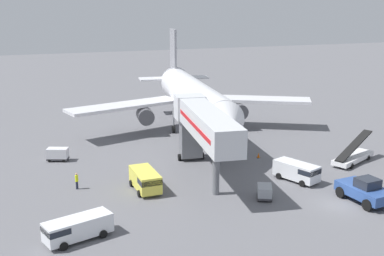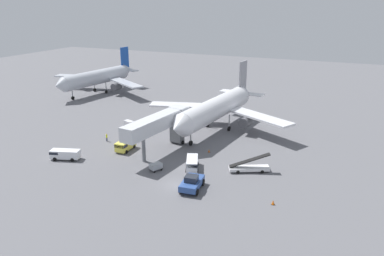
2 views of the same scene
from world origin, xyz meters
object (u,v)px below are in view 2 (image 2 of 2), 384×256
baggage_cart_rear_right (129,124)px  safety_cone_bravo (209,151)px  service_van_rear_left (64,154)px  safety_cone_alpha (273,202)px  airplane_at_gate (218,108)px  service_van_mid_left (192,163)px  pushback_tug (192,183)px  ground_crew_worker_foreground (107,137)px  belt_loader_truck (249,167)px  airplane_background (99,77)px  jet_bridge (160,124)px  service_van_far_right (125,145)px  baggage_cart_outer_left (156,167)px

baggage_cart_rear_right → safety_cone_bravo: 24.35m
service_van_rear_left → safety_cone_alpha: size_ratio=7.70×
airplane_at_gate → service_van_mid_left: size_ratio=7.01×
safety_cone_alpha → service_van_mid_left: bearing=157.4°
pushback_tug → airplane_at_gate: bearing=102.8°
ground_crew_worker_foreground → belt_loader_truck: bearing=-4.3°
airplane_at_gate → baggage_cart_rear_right: 21.42m
airplane_background → jet_bridge: bearing=-41.0°
service_van_far_right → service_van_mid_left: (15.95, -2.80, -0.04)m
baggage_cart_outer_left → safety_cone_alpha: size_ratio=3.31×
safety_cone_bravo → airplane_background: bearing=146.9°
service_van_far_right → baggage_cart_rear_right: (-7.50, 12.95, -0.31)m
ground_crew_worker_foreground → safety_cone_bravo: 22.51m
service_van_mid_left → airplane_background: bearing=140.8°
pushback_tug → airplane_background: size_ratio=0.15×
safety_cone_bravo → safety_cone_alpha: bearing=-43.4°
pushback_tug → ground_crew_worker_foreground: size_ratio=3.27×
airplane_at_gate → jet_bridge: bearing=-106.7°
belt_loader_truck → baggage_cart_outer_left: 16.48m
belt_loader_truck → airplane_background: airplane_background is taller
safety_cone_alpha → pushback_tug: bearing=-178.1°
airplane_at_gate → airplane_background: size_ratio=0.99×
airplane_at_gate → pushback_tug: 30.74m
service_van_rear_left → safety_cone_alpha: 39.94m
belt_loader_truck → airplane_background: bearing=147.5°
pushback_tug → safety_cone_bravo: (-3.25, 15.72, -0.83)m
jet_bridge → service_van_far_right: 8.72m
baggage_cart_outer_left → airplane_background: airplane_background is taller
jet_bridge → airplane_background: (-43.00, 37.42, -0.78)m
safety_cone_alpha → baggage_cart_outer_left: bearing=170.9°
service_van_far_right → safety_cone_alpha: size_ratio=6.61×
baggage_cart_rear_right → jet_bridge: bearing=-36.7°
pushback_tug → service_van_rear_left: (-26.99, 1.35, -0.06)m
pushback_tug → baggage_cart_rear_right: bearing=139.3°
belt_loader_truck → airplane_background: 73.07m
service_van_far_right → service_van_rear_left: 11.67m
jet_bridge → baggage_cart_outer_left: 10.20m
jet_bridge → pushback_tug: size_ratio=3.24×
service_van_rear_left → baggage_cart_rear_right: 21.49m
service_van_mid_left → baggage_cart_rear_right: (-23.45, 15.75, -0.27)m
jet_bridge → safety_cone_bravo: size_ratio=29.63×
safety_cone_alpha → safety_cone_bravo: safety_cone_alpha is taller
pushback_tug → service_van_mid_left: pushback_tug is taller
baggage_cart_outer_left → safety_cone_alpha: 21.91m
belt_loader_truck → service_van_mid_left: size_ratio=1.36×
safety_cone_alpha → airplane_background: size_ratio=0.02×
pushback_tug → service_van_far_right: pushback_tug is taller
ground_crew_worker_foreground → airplane_background: 47.34m
pushback_tug → belt_loader_truck: (6.50, 10.29, -0.36)m
service_van_rear_left → safety_cone_bravo: service_van_rear_left is taller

